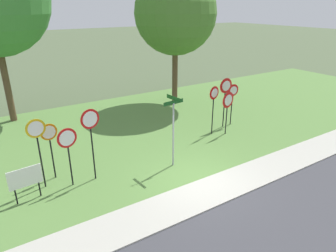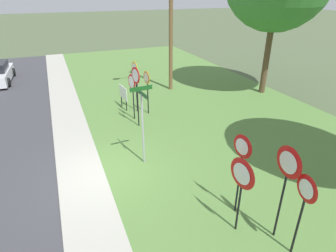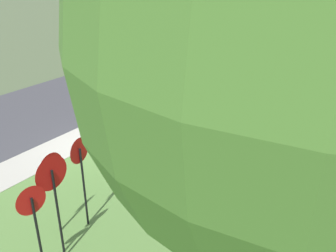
% 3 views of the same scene
% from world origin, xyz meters
% --- Properties ---
extents(ground_plane, '(160.00, 160.00, 0.00)m').
position_xyz_m(ground_plane, '(0.00, 0.00, 0.00)').
color(ground_plane, '#4C5B3D').
extents(road_asphalt, '(44.00, 6.40, 0.01)m').
position_xyz_m(road_asphalt, '(0.00, -4.80, 0.01)').
color(road_asphalt, '#3D3D42').
rests_on(road_asphalt, ground_plane).
extents(sidewalk_strip, '(44.00, 1.60, 0.06)m').
position_xyz_m(sidewalk_strip, '(0.00, -0.80, 0.03)').
color(sidewalk_strip, '#ADAA9E').
rests_on(sidewalk_strip, ground_plane).
extents(grass_median, '(44.00, 12.00, 0.04)m').
position_xyz_m(grass_median, '(0.00, 6.00, 0.02)').
color(grass_median, '#567F3D').
rests_on(grass_median, ground_plane).
extents(stop_sign_near_left, '(0.72, 0.14, 2.30)m').
position_xyz_m(stop_sign_near_left, '(-4.13, 2.28, 1.71)').
color(stop_sign_near_left, black).
rests_on(stop_sign_near_left, grass_median).
extents(stop_sign_near_right, '(0.74, 0.16, 2.85)m').
position_xyz_m(stop_sign_near_right, '(-3.25, 2.25, 2.12)').
color(stop_sign_near_right, black).
rests_on(stop_sign_near_right, grass_median).
extents(stop_sign_far_left, '(0.68, 0.13, 2.69)m').
position_xyz_m(stop_sign_far_left, '(-5.02, 2.71, 1.98)').
color(stop_sign_far_left, black).
rests_on(stop_sign_far_left, grass_median).
extents(stop_sign_far_center, '(0.63, 0.13, 2.26)m').
position_xyz_m(stop_sign_far_center, '(-4.54, 3.17, 1.66)').
color(stop_sign_far_center, black).
rests_on(stop_sign_far_center, grass_median).
extents(yield_sign_near_left, '(0.67, 0.13, 2.55)m').
position_xyz_m(yield_sign_near_left, '(3.40, 3.19, 1.93)').
color(yield_sign_near_left, black).
rests_on(yield_sign_near_left, grass_median).
extents(yield_sign_near_right, '(0.81, 0.10, 2.72)m').
position_xyz_m(yield_sign_near_right, '(4.57, 3.62, 2.09)').
color(yield_sign_near_right, black).
rests_on(yield_sign_near_right, grass_median).
extents(yield_sign_far_left, '(0.84, 0.14, 2.26)m').
position_xyz_m(yield_sign_far_left, '(4.00, 2.80, 1.72)').
color(yield_sign_far_left, black).
rests_on(yield_sign_far_left, grass_median).
extents(yield_sign_far_right, '(0.66, 0.13, 2.31)m').
position_xyz_m(yield_sign_far_right, '(5.16, 3.66, 1.75)').
color(yield_sign_far_right, black).
rests_on(yield_sign_far_right, grass_median).
extents(street_name_post, '(0.96, 0.81, 3.00)m').
position_xyz_m(street_name_post, '(-0.13, 1.54, 1.82)').
color(street_name_post, '#9EA0A8').
rests_on(street_name_post, grass_median).
extents(utility_pole, '(2.10, 2.24, 7.96)m').
position_xyz_m(utility_pole, '(-7.78, 5.67, 4.36)').
color(utility_pole, brown).
rests_on(utility_pole, grass_median).
extents(notice_board, '(1.10, 0.14, 1.25)m').
position_xyz_m(notice_board, '(-5.67, 2.17, 0.87)').
color(notice_board, black).
rests_on(notice_board, grass_median).
extents(oak_tree_right, '(5.08, 5.08, 8.31)m').
position_xyz_m(oak_tree_right, '(4.71, 8.64, 5.80)').
color(oak_tree_right, brown).
rests_on(oak_tree_right, grass_median).
extents(parked_hatchback_near, '(4.51, 2.03, 1.39)m').
position_xyz_m(parked_hatchback_near, '(-13.83, -4.85, 0.65)').
color(parked_hatchback_near, silver).
rests_on(parked_hatchback_near, road_asphalt).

